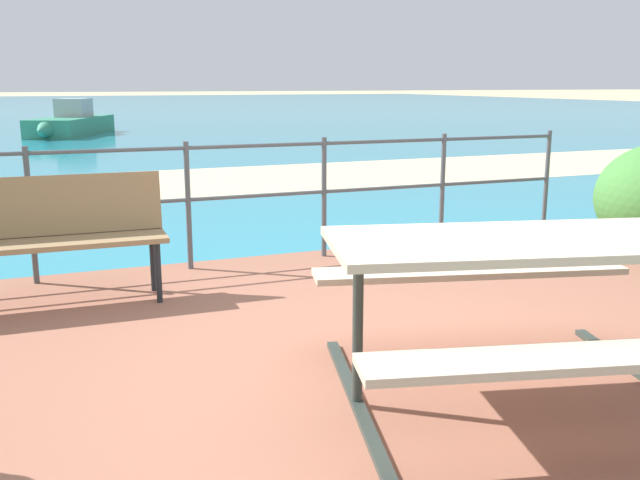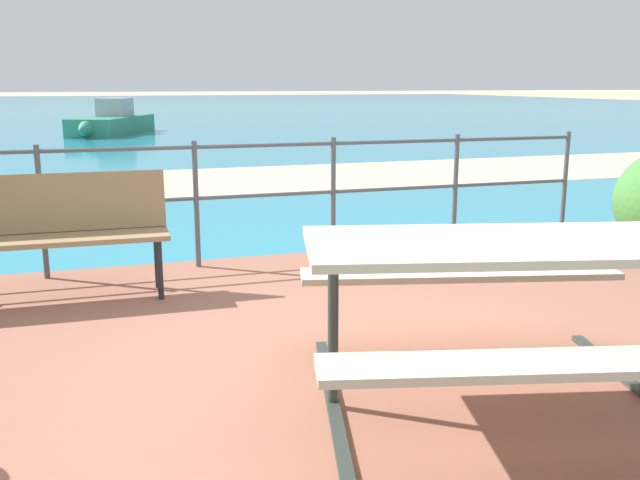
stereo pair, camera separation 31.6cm
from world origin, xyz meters
The scene contains 8 objects.
ground_plane centered at (0.00, 0.00, 0.00)m, with size 240.00×240.00×0.00m, color tan.
patio_paving centered at (0.00, 0.00, 0.03)m, with size 6.40×5.20×0.06m, color #935B47.
sea_water centered at (0.00, 40.00, 0.01)m, with size 90.00×90.00×0.01m, color teal.
beach_strip centered at (0.00, 7.88, 0.01)m, with size 54.00×3.40×0.01m, color beige.
picnic_table centered at (0.38, -0.60, 0.67)m, with size 2.08×1.93×0.79m.
park_bench centered at (-1.78, 1.80, 0.59)m, with size 1.78×0.45×0.88m.
railing_fence centered at (0.00, 2.39, 0.71)m, with size 5.94×0.04×1.04m.
boat_near centered at (-0.77, 19.35, 0.35)m, with size 2.77×4.28×1.07m.
Camera 2 is at (-1.36, -3.34, 1.56)m, focal length 39.73 mm.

